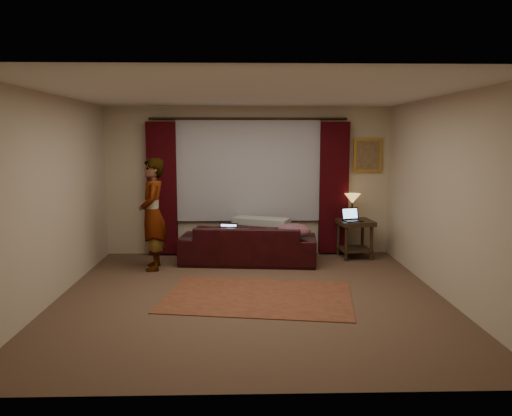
% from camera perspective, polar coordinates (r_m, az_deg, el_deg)
% --- Properties ---
extents(floor, '(5.00, 5.00, 0.01)m').
position_cam_1_polar(floor, '(6.61, -0.59, -10.14)').
color(floor, brown).
rests_on(floor, ground).
extents(ceiling, '(5.00, 5.00, 0.02)m').
position_cam_1_polar(ceiling, '(6.30, -0.63, 12.99)').
color(ceiling, silver).
rests_on(ceiling, ground).
extents(wall_back, '(5.00, 0.02, 2.60)m').
position_cam_1_polar(wall_back, '(8.81, -0.88, 3.11)').
color(wall_back, '#C3B397').
rests_on(wall_back, ground).
extents(wall_front, '(5.00, 0.02, 2.60)m').
position_cam_1_polar(wall_front, '(3.85, 0.02, -3.26)').
color(wall_front, '#C3B397').
rests_on(wall_front, ground).
extents(wall_left, '(0.02, 5.00, 2.60)m').
position_cam_1_polar(wall_left, '(6.76, -22.31, 1.02)').
color(wall_left, '#C3B397').
rests_on(wall_left, ground).
extents(wall_right, '(0.02, 5.00, 2.60)m').
position_cam_1_polar(wall_right, '(6.84, 20.84, 1.16)').
color(wall_right, '#C3B397').
rests_on(wall_right, ground).
extents(sheer_curtain, '(2.50, 0.05, 1.80)m').
position_cam_1_polar(sheer_curtain, '(8.74, -0.88, 4.38)').
color(sheer_curtain, '#A3A3AA').
rests_on(sheer_curtain, wall_back).
extents(drape_left, '(0.50, 0.14, 2.30)m').
position_cam_1_polar(drape_left, '(8.82, -10.67, 2.20)').
color(drape_left, '#310408').
rests_on(drape_left, floor).
extents(drape_right, '(0.50, 0.14, 2.30)m').
position_cam_1_polar(drape_right, '(8.86, 8.88, 2.26)').
color(drape_right, '#310408').
rests_on(drape_right, floor).
extents(curtain_rod, '(0.04, 0.04, 3.40)m').
position_cam_1_polar(curtain_rod, '(8.68, -0.89, 10.17)').
color(curtain_rod, black).
rests_on(curtain_rod, wall_back).
extents(picture_frame, '(0.50, 0.04, 0.60)m').
position_cam_1_polar(picture_frame, '(9.03, 12.64, 5.90)').
color(picture_frame, '#BB8D31').
rests_on(picture_frame, wall_back).
extents(sofa, '(2.30, 1.17, 0.89)m').
position_cam_1_polar(sofa, '(8.24, -0.88, -3.24)').
color(sofa, black).
rests_on(sofa, floor).
extents(throw_blanket, '(1.01, 0.71, 0.11)m').
position_cam_1_polar(throw_blanket, '(8.37, 0.60, 0.13)').
color(throw_blanket, '#A09F9A').
rests_on(throw_blanket, sofa).
extents(clothing_pile, '(0.59, 0.47, 0.24)m').
position_cam_1_polar(clothing_pile, '(8.03, 4.32, -2.68)').
color(clothing_pile, '#764653').
rests_on(clothing_pile, sofa).
extents(laptop_sofa, '(0.35, 0.37, 0.21)m').
position_cam_1_polar(laptop_sofa, '(8.10, -3.33, -2.67)').
color(laptop_sofa, black).
rests_on(laptop_sofa, sofa).
extents(area_rug, '(2.63, 1.96, 0.01)m').
position_cam_1_polar(area_rug, '(6.60, 0.23, -10.07)').
color(area_rug, brown).
rests_on(area_rug, floor).
extents(end_table, '(0.63, 0.63, 0.66)m').
position_cam_1_polar(end_table, '(8.77, 11.20, -3.49)').
color(end_table, black).
rests_on(end_table, floor).
extents(tiffany_lamp, '(0.29, 0.29, 0.44)m').
position_cam_1_polar(tiffany_lamp, '(8.81, 10.94, 0.20)').
color(tiffany_lamp, olive).
rests_on(tiffany_lamp, end_table).
extents(laptop_table, '(0.38, 0.40, 0.22)m').
position_cam_1_polar(laptop_table, '(8.57, 11.04, -0.77)').
color(laptop_table, black).
rests_on(laptop_table, end_table).
extents(person, '(0.58, 0.58, 1.75)m').
position_cam_1_polar(person, '(7.93, -11.72, -0.70)').
color(person, '#A09F9A').
rests_on(person, floor).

